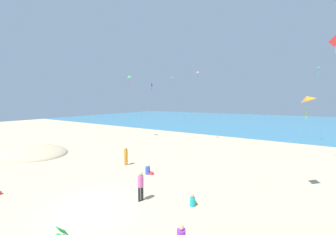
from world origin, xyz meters
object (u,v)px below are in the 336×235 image
(person_0, at_px, (148,170))
(kite_green, at_px, (128,77))
(kite_purple, at_px, (152,85))
(kite_yellow, at_px, (172,78))
(person_1, at_px, (126,155))
(kite_orange, at_px, (306,99))
(kite_teal, at_px, (318,67))
(person_2, at_px, (141,184))
(beach_chair_far_right, at_px, (59,235))
(person_5, at_px, (193,201))
(kite_pink, at_px, (198,72))
(kite_red, at_px, (336,41))

(person_0, bearing_deg, kite_green, 122.48)
(kite_green, bearing_deg, person_0, -40.97)
(kite_purple, bearing_deg, kite_yellow, 105.27)
(person_1, height_order, kite_orange, kite_orange)
(person_1, bearing_deg, kite_teal, 74.79)
(person_2, relative_size, kite_orange, 1.19)
(beach_chair_far_right, height_order, kite_green, kite_green)
(beach_chair_far_right, xyz_separation_m, person_5, (3.63, 5.40, -0.00))
(kite_pink, bearing_deg, person_5, -67.47)
(person_5, distance_m, kite_purple, 22.34)
(person_5, bearing_deg, kite_pink, 18.40)
(kite_teal, bearing_deg, person_2, -113.81)
(beach_chair_far_right, height_order, kite_teal, kite_teal)
(person_5, xyz_separation_m, kite_pink, (-6.51, 15.68, 9.65))
(kite_teal, bearing_deg, person_1, -128.65)
(kite_green, xyz_separation_m, kite_pink, (9.76, 3.53, 0.32))
(person_0, xyz_separation_m, person_2, (2.14, -3.45, 0.69))
(beach_chair_far_right, bearing_deg, kite_red, 140.08)
(kite_purple, relative_size, kite_yellow, 0.90)
(person_0, height_order, kite_orange, kite_orange)
(person_5, bearing_deg, beach_chair_far_right, 141.92)
(person_5, bearing_deg, kite_orange, -52.93)
(kite_yellow, bearing_deg, kite_teal, -11.01)
(person_5, bearing_deg, kite_teal, -22.86)
(person_0, relative_size, person_1, 0.50)
(person_2, height_order, kite_purple, kite_purple)
(person_0, distance_m, kite_purple, 17.82)
(kite_green, bearing_deg, person_1, -48.05)
(beach_chair_far_right, xyz_separation_m, kite_green, (-12.63, 17.55, 9.33))
(person_0, distance_m, person_5, 5.45)
(person_0, height_order, kite_yellow, kite_yellow)
(person_1, bearing_deg, kite_green, 155.40)
(person_2, distance_m, kite_yellow, 33.59)
(beach_chair_far_right, bearing_deg, person_2, 161.96)
(person_5, xyz_separation_m, kite_green, (-16.26, 12.16, 9.33))
(beach_chair_far_right, bearing_deg, kite_orange, 131.48)
(beach_chair_far_right, distance_m, kite_teal, 31.66)
(kite_orange, bearing_deg, kite_green, 160.47)
(kite_red, bearing_deg, beach_chair_far_right, -123.00)
(person_0, distance_m, person_2, 4.12)
(beach_chair_far_right, xyz_separation_m, kite_pink, (-2.87, 21.08, 9.65))
(person_5, distance_m, kite_red, 17.47)
(person_5, bearing_deg, person_2, 107.97)
(kite_purple, height_order, kite_green, kite_green)
(kite_teal, bearing_deg, kite_red, -90.64)
(person_2, relative_size, kite_red, 1.14)
(kite_yellow, bearing_deg, kite_green, -85.41)
(kite_orange, distance_m, kite_yellow, 32.55)
(kite_purple, bearing_deg, kite_teal, 18.43)
(beach_chair_far_right, height_order, person_1, person_1)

